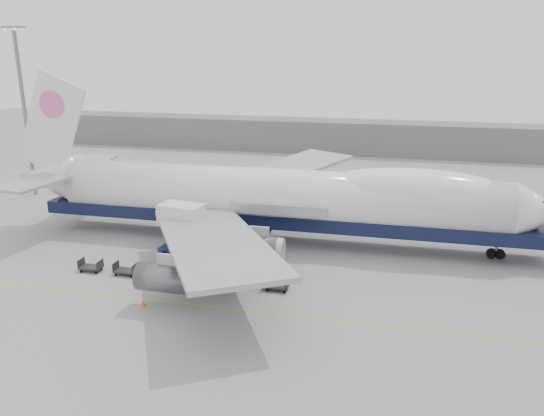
# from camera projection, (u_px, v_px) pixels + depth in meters

# --- Properties ---
(ground) EXTENTS (260.00, 260.00, 0.00)m
(ground) POSITION_uv_depth(u_px,v_px,m) (250.00, 282.00, 53.14)
(ground) COLOR gray
(ground) RESTS_ON ground
(apron_line) EXTENTS (60.00, 0.15, 0.01)m
(apron_line) POSITION_uv_depth(u_px,v_px,m) (233.00, 309.00, 47.54)
(apron_line) COLOR gold
(apron_line) RESTS_ON ground
(hangar) EXTENTS (110.00, 8.00, 7.00)m
(hangar) POSITION_uv_depth(u_px,v_px,m) (289.00, 135.00, 119.50)
(hangar) COLOR slate
(hangar) RESTS_ON ground
(floodlight_mast) EXTENTS (2.40, 2.40, 25.43)m
(floodlight_mast) POSITION_uv_depth(u_px,v_px,m) (24.00, 104.00, 80.36)
(floodlight_mast) COLOR slate
(floodlight_mast) RESTS_ON ground
(airliner) EXTENTS (67.00, 55.30, 19.98)m
(airliner) POSITION_uv_depth(u_px,v_px,m) (281.00, 196.00, 62.54)
(airliner) COLOR white
(airliner) RESTS_ON ground
(catering_truck) EXTENTS (5.49, 4.15, 6.14)m
(catering_truck) POSITION_uv_depth(u_px,v_px,m) (182.00, 228.00, 58.37)
(catering_truck) COLOR navy
(catering_truck) RESTS_ON ground
(traffic_cone) EXTENTS (0.43, 0.43, 0.63)m
(traffic_cone) POSITION_uv_depth(u_px,v_px,m) (143.00, 303.00, 48.08)
(traffic_cone) COLOR orange
(traffic_cone) RESTS_ON ground
(dolly_0) EXTENTS (2.30, 1.35, 1.30)m
(dolly_0) POSITION_uv_depth(u_px,v_px,m) (91.00, 266.00, 55.43)
(dolly_0) COLOR #2D2D30
(dolly_0) RESTS_ON ground
(dolly_1) EXTENTS (2.30, 1.35, 1.30)m
(dolly_1) POSITION_uv_depth(u_px,v_px,m) (126.00, 270.00, 54.57)
(dolly_1) COLOR #2D2D30
(dolly_1) RESTS_ON ground
(dolly_2) EXTENTS (2.30, 1.35, 1.30)m
(dolly_2) POSITION_uv_depth(u_px,v_px,m) (162.00, 274.00, 53.71)
(dolly_2) COLOR #2D2D30
(dolly_2) RESTS_ON ground
(dolly_3) EXTENTS (2.30, 1.35, 1.30)m
(dolly_3) POSITION_uv_depth(u_px,v_px,m) (199.00, 277.00, 52.85)
(dolly_3) COLOR #2D2D30
(dolly_3) RESTS_ON ground
(dolly_4) EXTENTS (2.30, 1.35, 1.30)m
(dolly_4) POSITION_uv_depth(u_px,v_px,m) (237.00, 281.00, 52.00)
(dolly_4) COLOR #2D2D30
(dolly_4) RESTS_ON ground
(dolly_5) EXTENTS (2.30, 1.35, 1.30)m
(dolly_5) POSITION_uv_depth(u_px,v_px,m) (277.00, 285.00, 51.14)
(dolly_5) COLOR #2D2D30
(dolly_5) RESTS_ON ground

